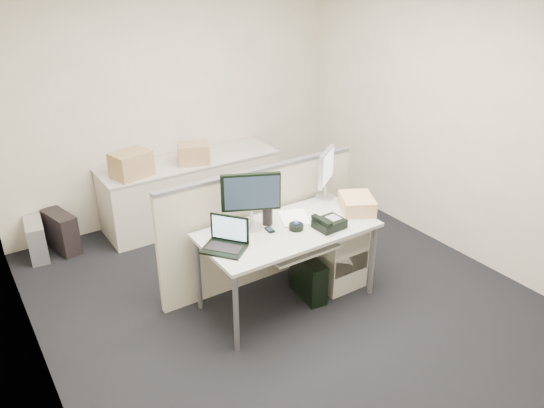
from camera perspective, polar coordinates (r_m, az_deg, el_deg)
floor at (r=4.86m, az=1.60°, el=-10.31°), size 4.00×4.50×0.01m
wall_back at (r=6.11m, az=-10.55°, el=10.96°), size 4.00×0.02×2.70m
wall_left at (r=3.56m, az=-25.65°, el=-1.85°), size 0.02×4.50×2.70m
wall_right at (r=5.55m, az=19.21°, el=8.53°), size 0.02×4.50×2.70m
desk at (r=4.50m, az=1.71°, el=-3.37°), size 1.50×0.75×0.73m
keyboard_tray at (r=4.39m, az=3.04°, el=-4.82°), size 0.62×0.32×0.02m
drawer_pedestal at (r=5.00m, az=6.54°, el=-4.87°), size 0.40×0.55×0.65m
cubicle_partition at (r=4.88m, az=-1.29°, el=-2.45°), size 2.00×0.06×1.10m
back_counter at (r=6.15m, az=-8.64°, el=1.42°), size 2.00×0.60×0.72m
monitor_main at (r=4.37m, az=-2.28°, el=0.30°), size 0.53×0.38×0.49m
monitor_small at (r=4.96m, az=5.82°, el=3.15°), size 0.42×0.38×0.47m
laptop at (r=4.11m, az=-5.23°, el=-3.46°), size 0.39×0.41×0.24m
trackball at (r=4.45m, az=2.62°, el=-2.45°), size 0.13×0.13×0.05m
desk_phone at (r=4.49m, az=6.19°, el=-2.11°), size 0.25×0.21×0.08m
paper_stack at (r=4.63m, az=2.40°, el=-1.50°), size 0.34×0.37×0.01m
sticky_pad at (r=4.56m, az=3.58°, el=-1.98°), size 0.08×0.08×0.01m
travel_mug at (r=4.50m, az=-0.49°, el=-1.11°), size 0.09×0.09×0.19m
banana at (r=4.50m, az=5.74°, el=-2.21°), size 0.20×0.11×0.04m
cellphone at (r=4.43m, az=-0.25°, el=-2.81°), size 0.06×0.11×0.01m
manila_folders at (r=4.81m, az=9.13°, el=0.06°), size 0.41×0.44×0.13m
keyboard at (r=4.44m, az=3.27°, el=-4.17°), size 0.44×0.28×0.02m
pc_tower_desk at (r=4.81m, az=3.95°, el=-7.94°), size 0.21×0.42×0.38m
pc_tower_spare_dark at (r=5.93m, az=-21.72°, el=-2.78°), size 0.28×0.48×0.42m
pc_tower_spare_silver at (r=5.90m, az=-24.01°, el=-3.52°), size 0.21×0.44×0.39m
cardboard_box_left at (r=5.63m, az=-14.89°, el=4.06°), size 0.44×0.37×0.28m
cardboard_box_right at (r=5.87m, az=-8.44°, el=5.31°), size 0.40×0.36×0.24m
red_binder at (r=5.73m, az=-13.67°, el=4.41°), size 0.15×0.27×0.25m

